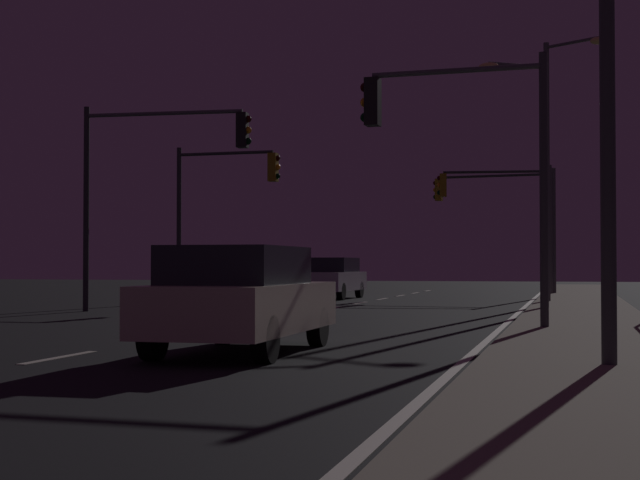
{
  "coord_description": "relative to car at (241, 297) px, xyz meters",
  "views": [
    {
      "loc": [
        6.95,
        -3.34,
        1.3
      ],
      "look_at": [
        0.61,
        21.21,
        1.94
      ],
      "focal_mm": 54.91,
      "sensor_mm": 36.0,
      "label": 1
    }
  ],
  "objects": [
    {
      "name": "traffic_light_near_left",
      "position": [
        1.73,
        27.91,
        3.01
      ],
      "size": [
        5.14,
        0.77,
        5.15
      ],
      "color": "#4C4C51",
      "rests_on": "sidewalk_right"
    },
    {
      "name": "traffic_light_mid_left",
      "position": [
        2.66,
        5.25,
        2.95
      ],
      "size": [
        3.65,
        0.43,
        5.17
      ],
      "color": "#38383D",
      "rests_on": "sidewalk_right"
    },
    {
      "name": "lane_markings_center",
      "position": [
        -2.22,
        10.7,
        -0.82
      ],
      "size": [
        0.14,
        50.0,
        0.01
      ],
      "color": "silver",
      "rests_on": "ground"
    },
    {
      "name": "street_lamp_median",
      "position": [
        3.73,
        13.55,
        3.41
      ],
      "size": [
        1.79,
        1.24,
        6.72
      ],
      "color": "#4C4C51",
      "rests_on": "sidewalk_right"
    },
    {
      "name": "car_oncoming",
      "position": [
        -4.24,
        22.74,
        0.0
      ],
      "size": [
        1.94,
        4.45,
        1.57
      ],
      "color": "silver",
      "rests_on": "ground"
    },
    {
      "name": "traffic_light_far_left",
      "position": [
        1.87,
        26.63,
        3.02
      ],
      "size": [
        4.58,
        0.79,
        5.19
      ],
      "color": "#4C4C51",
      "rests_on": "sidewalk_right"
    },
    {
      "name": "sidewalk_right",
      "position": [
        4.96,
        7.2,
        -0.75
      ],
      "size": [
        2.79,
        77.0,
        0.14
      ],
      "primitive_type": "cube",
      "color": "gray",
      "rests_on": "ground"
    },
    {
      "name": "street_lamp_far_end",
      "position": [
        4.24,
        18.31,
        4.26
      ],
      "size": [
        1.99,
        1.29,
        8.31
      ],
      "color": "#4C4C51",
      "rests_on": "sidewalk_right"
    },
    {
      "name": "lane_edge_line",
      "position": [
        3.32,
        12.2,
        -0.82
      ],
      "size": [
        0.14,
        53.0,
        0.01
      ],
      "color": "silver",
      "rests_on": "ground"
    },
    {
      "name": "ground_plane",
      "position": [
        -2.22,
        7.2,
        -0.82
      ],
      "size": [
        112.0,
        112.0,
        0.0
      ],
      "primitive_type": "plane",
      "color": "black",
      "rests_on": "ground"
    },
    {
      "name": "traffic_light_near_right",
      "position": [
        -6.38,
        11.25,
        3.25
      ],
      "size": [
        4.84,
        0.53,
        5.72
      ],
      "color": "#2D3033",
      "rests_on": "ground"
    },
    {
      "name": "traffic_light_overhead_east",
      "position": [
        -6.77,
        17.58,
        2.93
      ],
      "size": [
        3.76,
        0.38,
        5.33
      ],
      "color": "#2D3033",
      "rests_on": "ground"
    },
    {
      "name": "car",
      "position": [
        0.0,
        0.0,
        0.0
      ],
      "size": [
        1.86,
        4.41,
        1.57
      ],
      "color": "beige",
      "rests_on": "ground"
    }
  ]
}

